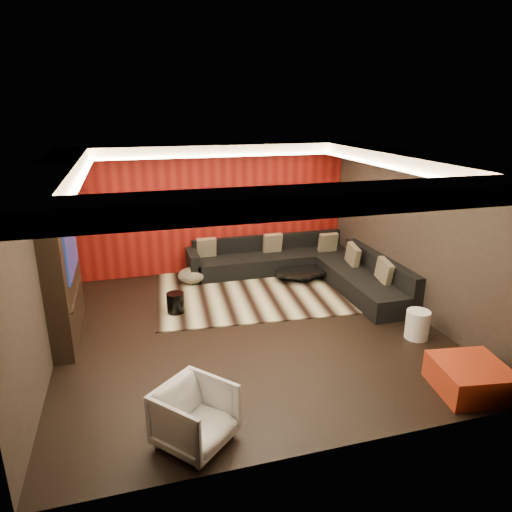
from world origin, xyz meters
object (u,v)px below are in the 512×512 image
object	(u,v)px
white_side_table	(417,325)
armchair	(195,416)
sectional_sofa	(304,267)
drum_stool	(176,303)
coffee_table	(303,274)
orange_ottoman	(470,378)

from	to	relation	value
white_side_table	armchair	bearing A→B (deg)	-159.30
white_side_table	sectional_sofa	xyz separation A→B (m)	(-0.77, 2.93, 0.03)
drum_stool	armchair	xyz separation A→B (m)	(-0.16, -3.39, 0.14)
white_side_table	armchair	world-z (taller)	armchair
drum_stool	sectional_sofa	bearing A→B (deg)	18.76
coffee_table	orange_ottoman	size ratio (longest dim) A/B	1.45
coffee_table	orange_ottoman	world-z (taller)	orange_ottoman
armchair	sectional_sofa	bearing A→B (deg)	13.88
drum_stool	armchair	size ratio (longest dim) A/B	0.49
orange_ottoman	armchair	world-z (taller)	armchair
white_side_table	sectional_sofa	distance (m)	3.03
orange_ottoman	armchair	distance (m)	3.58
drum_stool	orange_ottoman	distance (m)	4.82
coffee_table	drum_stool	distance (m)	2.93
coffee_table	sectional_sofa	size ratio (longest dim) A/B	0.34
orange_ottoman	sectional_sofa	xyz separation A→B (m)	(-0.57, 4.36, 0.07)
orange_ottoman	armchair	size ratio (longest dim) A/B	1.15
white_side_table	sectional_sofa	world-z (taller)	sectional_sofa
white_side_table	armchair	size ratio (longest dim) A/B	0.62
orange_ottoman	sectional_sofa	world-z (taller)	sectional_sofa
sectional_sofa	orange_ottoman	bearing A→B (deg)	-82.50
coffee_table	drum_stool	world-z (taller)	drum_stool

